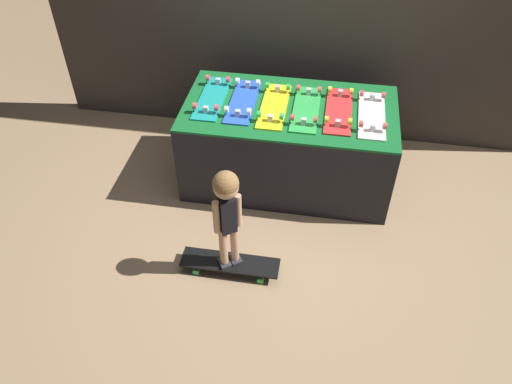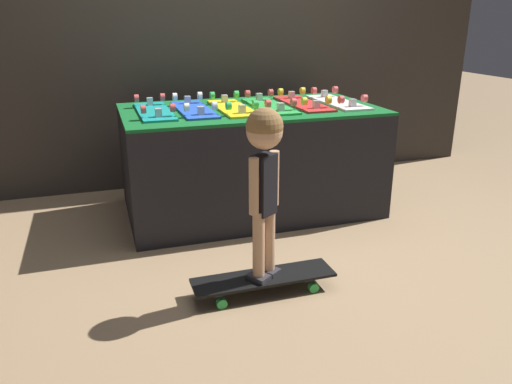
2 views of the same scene
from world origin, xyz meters
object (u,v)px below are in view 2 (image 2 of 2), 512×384
object	(u,v)px
skateboard_yellow_on_rack	(233,107)
skateboard_green_on_rack	(269,105)
skateboard_teal_on_rack	(154,110)
skateboard_on_floor	(264,279)
skateboard_white_on_rack	(338,101)
skateboard_blue_on_rack	(194,108)
child	(264,162)
skateboard_red_on_rack	(303,102)

from	to	relation	value
skateboard_yellow_on_rack	skateboard_green_on_rack	size ratio (longest dim) A/B	1.00
skateboard_yellow_on_rack	skateboard_teal_on_rack	bearing A→B (deg)	176.02
skateboard_teal_on_rack	skateboard_on_floor	bearing A→B (deg)	-72.52
skateboard_teal_on_rack	skateboard_white_on_rack	world-z (taller)	same
skateboard_white_on_rack	skateboard_on_floor	size ratio (longest dim) A/B	0.91
skateboard_blue_on_rack	skateboard_green_on_rack	size ratio (longest dim) A/B	1.00
skateboard_white_on_rack	skateboard_yellow_on_rack	bearing A→B (deg)	179.91
skateboard_yellow_on_rack	skateboard_green_on_rack	distance (m)	0.26
skateboard_blue_on_rack	skateboard_on_floor	size ratio (longest dim) A/B	0.91
skateboard_blue_on_rack	skateboard_on_floor	distance (m)	1.35
child	skateboard_yellow_on_rack	bearing A→B (deg)	48.07
skateboard_teal_on_rack	skateboard_yellow_on_rack	xyz separation A→B (m)	(0.53, -0.04, 0.00)
skateboard_teal_on_rack	skateboard_white_on_rack	xyz separation A→B (m)	(1.31, -0.04, 0.00)
skateboard_teal_on_rack	skateboard_white_on_rack	bearing A→B (deg)	-1.64
skateboard_blue_on_rack	skateboard_yellow_on_rack	world-z (taller)	same
skateboard_green_on_rack	child	xyz separation A→B (m)	(-0.42, -1.13, -0.07)
skateboard_teal_on_rack	skateboard_yellow_on_rack	size ratio (longest dim) A/B	1.00
skateboard_white_on_rack	child	world-z (taller)	child
skateboard_blue_on_rack	skateboard_white_on_rack	bearing A→B (deg)	-1.58
skateboard_blue_on_rack	skateboard_white_on_rack	size ratio (longest dim) A/B	1.00
skateboard_teal_on_rack	skateboard_on_floor	world-z (taller)	skateboard_teal_on_rack
skateboard_red_on_rack	skateboard_white_on_rack	size ratio (longest dim) A/B	1.00
skateboard_white_on_rack	skateboard_on_floor	bearing A→B (deg)	-129.99
skateboard_on_floor	child	bearing A→B (deg)	0.00
skateboard_white_on_rack	skateboard_on_floor	xyz separation A→B (m)	(-0.95, -1.13, -0.69)
skateboard_on_floor	child	world-z (taller)	child
skateboard_red_on_rack	child	world-z (taller)	child
skateboard_teal_on_rack	skateboard_green_on_rack	size ratio (longest dim) A/B	1.00
skateboard_blue_on_rack	skateboard_yellow_on_rack	bearing A→B (deg)	-6.04
skateboard_teal_on_rack	skateboard_green_on_rack	xyz separation A→B (m)	(0.79, -0.04, 0.00)
skateboard_blue_on_rack	skateboard_on_floor	world-z (taller)	skateboard_blue_on_rack
skateboard_green_on_rack	skateboard_white_on_rack	xyz separation A→B (m)	(0.53, -0.00, 0.00)
skateboard_yellow_on_rack	skateboard_white_on_rack	size ratio (longest dim) A/B	1.00
skateboard_blue_on_rack	skateboard_on_floor	xyz separation A→B (m)	(0.10, -1.16, -0.69)
skateboard_white_on_rack	skateboard_blue_on_rack	bearing A→B (deg)	178.42
skateboard_yellow_on_rack	skateboard_on_floor	bearing A→B (deg)	-97.97
skateboard_yellow_on_rack	skateboard_red_on_rack	bearing A→B (deg)	1.97
skateboard_yellow_on_rack	skateboard_green_on_rack	xyz separation A→B (m)	(0.26, -0.00, 0.00)
skateboard_red_on_rack	skateboard_white_on_rack	xyz separation A→B (m)	(0.26, -0.02, 0.00)
skateboard_white_on_rack	skateboard_green_on_rack	bearing A→B (deg)	179.95
skateboard_red_on_rack	skateboard_on_floor	bearing A→B (deg)	-120.79
skateboard_green_on_rack	skateboard_on_floor	size ratio (longest dim) A/B	0.91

